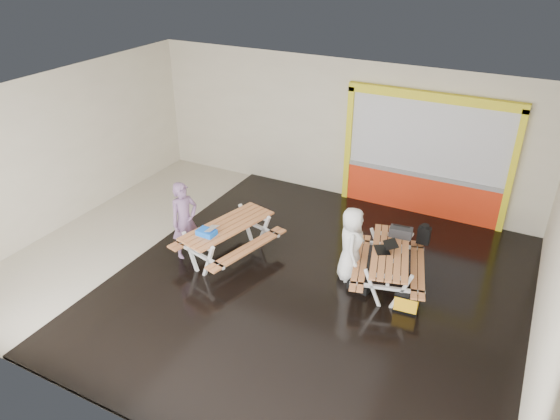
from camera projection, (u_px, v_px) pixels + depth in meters
The scene contains 14 objects.
room at pixel (258, 195), 9.64m from camera, with size 10.02×8.02×3.52m.
deck at pixel (316, 289), 9.96m from camera, with size 7.50×7.98×0.05m, color black.
kiosk at pixel (425, 159), 11.97m from camera, with size 3.88×0.16×3.00m.
picnic_table_left at pixel (228, 233), 10.61m from camera, with size 1.85×2.33×0.82m.
picnic_table_right at pixel (389, 259), 9.83m from camera, with size 1.76×2.21×0.78m.
person_left at pixel (185, 221), 10.59m from camera, with size 0.61×0.40×1.68m, color slate.
person_right at pixel (351, 244), 9.88m from camera, with size 0.74×0.48×1.52m, color white.
laptop_left at pixel (208, 230), 10.24m from camera, with size 0.36×0.33×0.15m.
laptop_right at pixel (385, 248), 9.74m from camera, with size 0.52×0.50×0.17m.
blue_pouch at pixel (207, 232), 10.15m from camera, with size 0.36×0.25×0.11m, color blue.
toolbox at pixel (401, 232), 10.16m from camera, with size 0.46×0.27×0.25m.
backpack at pixel (424, 234), 10.40m from camera, with size 0.25×0.16×0.42m.
dark_case at pixel (360, 285), 9.89m from camera, with size 0.42×0.32×0.16m, color black.
fluke_bag at pixel (407, 302), 9.28m from camera, with size 0.45×0.32×0.37m.
Camera 1 is at (4.34, -7.46, 6.08)m, focal length 33.32 mm.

